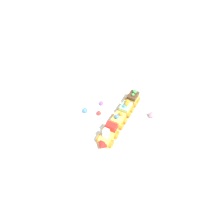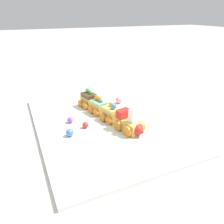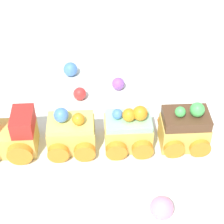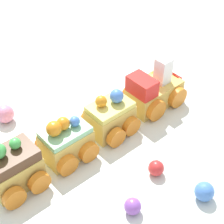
# 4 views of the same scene
# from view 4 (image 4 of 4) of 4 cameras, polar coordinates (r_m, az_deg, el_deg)

# --- Properties ---
(ground_plane) EXTENTS (10.00, 10.00, 0.00)m
(ground_plane) POSITION_cam_4_polar(r_m,az_deg,el_deg) (0.57, 0.63, -5.85)
(ground_plane) COLOR beige
(display_board) EXTENTS (0.65, 0.46, 0.01)m
(display_board) POSITION_cam_4_polar(r_m,az_deg,el_deg) (0.56, 0.63, -5.43)
(display_board) COLOR silver
(display_board) RESTS_ON ground_plane
(cake_train_locomotive) EXTENTS (0.12, 0.09, 0.08)m
(cake_train_locomotive) POSITION_cam_4_polar(r_m,az_deg,el_deg) (0.62, 6.87, 3.34)
(cake_train_locomotive) COLOR #E0BC56
(cake_train_locomotive) RESTS_ON display_board
(cake_car_lemon) EXTENTS (0.08, 0.08, 0.07)m
(cake_car_lemon) POSITION_cam_4_polar(r_m,az_deg,el_deg) (0.56, -0.28, -0.76)
(cake_car_lemon) COLOR #E0BC56
(cake_car_lemon) RESTS_ON display_board
(cake_car_mint) EXTENTS (0.08, 0.08, 0.07)m
(cake_car_mint) POSITION_cam_4_polar(r_m,az_deg,el_deg) (0.53, -7.06, -4.56)
(cake_car_mint) COLOR #E0BC56
(cake_car_mint) RESTS_ON display_board
(cake_car_chocolate) EXTENTS (0.08, 0.08, 0.08)m
(cake_car_chocolate) POSITION_cam_4_polar(r_m,az_deg,el_deg) (0.50, -14.69, -8.61)
(cake_car_chocolate) COLOR #E0BC56
(cake_car_chocolate) RESTS_ON display_board
(gumball_purple) EXTENTS (0.02, 0.02, 0.02)m
(gumball_purple) POSITION_cam_4_polar(r_m,az_deg,el_deg) (0.48, 3.17, -14.13)
(gumball_purple) COLOR #9956C6
(gumball_purple) RESTS_ON display_board
(gumball_blue) EXTENTS (0.03, 0.03, 0.03)m
(gumball_blue) POSITION_cam_4_polar(r_m,az_deg,el_deg) (0.50, 13.89, -11.67)
(gumball_blue) COLOR #4C84E0
(gumball_blue) RESTS_ON display_board
(gumball_red) EXTENTS (0.02, 0.02, 0.02)m
(gumball_red) POSITION_cam_4_polar(r_m,az_deg,el_deg) (0.52, 6.73, -8.48)
(gumball_red) COLOR red
(gumball_red) RESTS_ON display_board
(gumball_pink) EXTENTS (0.03, 0.03, 0.03)m
(gumball_pink) POSITION_cam_4_polar(r_m,az_deg,el_deg) (0.61, -16.03, -0.26)
(gumball_pink) COLOR pink
(gumball_pink) RESTS_ON display_board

